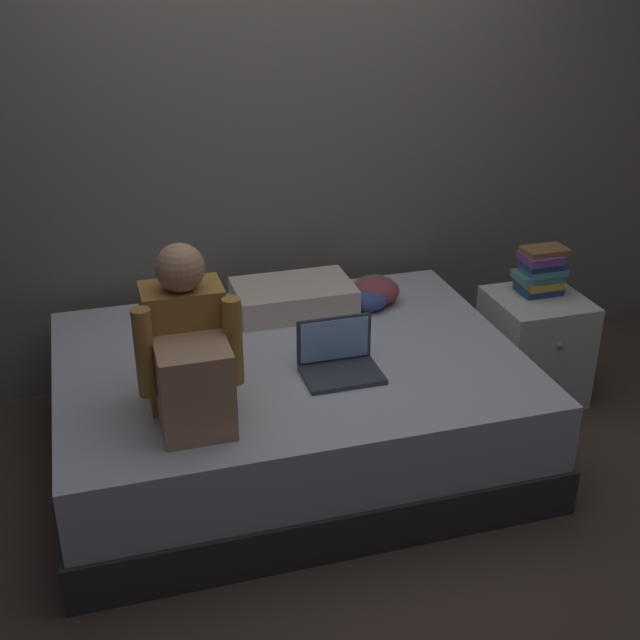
# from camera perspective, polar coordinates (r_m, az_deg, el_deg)

# --- Properties ---
(ground_plane) EXTENTS (8.00, 8.00, 0.00)m
(ground_plane) POSITION_cam_1_polar(r_m,az_deg,el_deg) (3.66, 2.28, -11.09)
(ground_plane) COLOR #47382D
(wall_back) EXTENTS (5.60, 0.10, 2.70)m
(wall_back) POSITION_cam_1_polar(r_m,az_deg,el_deg) (4.17, -2.78, 14.04)
(wall_back) COLOR slate
(wall_back) RESTS_ON ground_plane
(bed) EXTENTS (2.00, 1.50, 0.50)m
(bed) POSITION_cam_1_polar(r_m,az_deg,el_deg) (3.71, -2.08, -5.88)
(bed) COLOR #332D2B
(bed) RESTS_ON ground_plane
(nightstand) EXTENTS (0.44, 0.46, 0.54)m
(nightstand) POSITION_cam_1_polar(r_m,az_deg,el_deg) (4.29, 14.39, -1.79)
(nightstand) COLOR beige
(nightstand) RESTS_ON ground_plane
(person_sitting) EXTENTS (0.39, 0.44, 0.66)m
(person_sitting) POSITION_cam_1_polar(r_m,az_deg,el_deg) (3.10, -8.99, -2.24)
(person_sitting) COLOR olive
(person_sitting) RESTS_ON bed
(laptop) EXTENTS (0.32, 0.23, 0.22)m
(laptop) POSITION_cam_1_polar(r_m,az_deg,el_deg) (3.43, 1.29, -2.77)
(laptop) COLOR #333842
(laptop) RESTS_ON bed
(pillow) EXTENTS (0.56, 0.36, 0.13)m
(pillow) POSITION_cam_1_polar(r_m,az_deg,el_deg) (3.98, -1.83, 1.58)
(pillow) COLOR beige
(pillow) RESTS_ON bed
(book_stack) EXTENTS (0.23, 0.19, 0.24)m
(book_stack) POSITION_cam_1_polar(r_m,az_deg,el_deg) (4.18, 14.85, 3.23)
(book_stack) COLOR #284C84
(book_stack) RESTS_ON nightstand
(clothes_pile) EXTENTS (0.29, 0.28, 0.13)m
(clothes_pile) POSITION_cam_1_polar(r_m,az_deg,el_deg) (4.05, 3.49, 1.92)
(clothes_pile) COLOR #4C6B56
(clothes_pile) RESTS_ON bed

